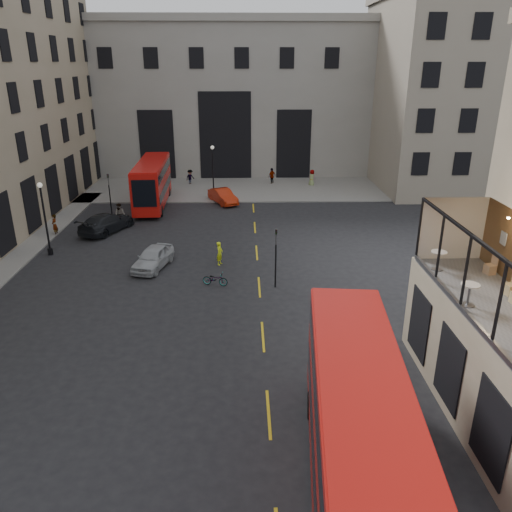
{
  "coord_description": "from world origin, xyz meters",
  "views": [
    {
      "loc": [
        -2.91,
        -16.19,
        13.06
      ],
      "look_at": [
        -2.26,
        9.64,
        3.0
      ],
      "focal_mm": 35.0,
      "sensor_mm": 36.0,
      "label": 1
    }
  ],
  "objects_px": {
    "cafe_table_far": "(438,258)",
    "cafe_chair_c": "(510,289)",
    "car_c": "(107,223)",
    "pedestrian_a": "(120,215)",
    "pedestrian_e": "(55,225)",
    "traffic_light_near": "(276,251)",
    "bus_far": "(152,181)",
    "street_lamp_b": "(213,175)",
    "car_b": "(223,196)",
    "bus_near": "(358,430)",
    "pedestrian_b": "(190,177)",
    "car_a": "(153,258)",
    "pedestrian_c": "(272,176)",
    "bicycle": "(215,279)",
    "traffic_light_far": "(109,189)",
    "street_lamp_a": "(46,223)",
    "cafe_table_mid": "(469,291)",
    "pedestrian_d": "(312,178)",
    "cafe_chair_d": "(490,269)",
    "cyclist": "(220,253)"
  },
  "relations": [
    {
      "from": "car_b",
      "to": "cafe_chair_c",
      "type": "distance_m",
      "value": 33.4
    },
    {
      "from": "traffic_light_near",
      "to": "bus_far",
      "type": "relative_size",
      "value": 0.35
    },
    {
      "from": "street_lamp_a",
      "to": "cafe_chair_d",
      "type": "xyz_separation_m",
      "value": [
        24.59,
        -14.81,
        2.44
      ]
    },
    {
      "from": "cafe_chair_c",
      "to": "traffic_light_far",
      "type": "bearing_deg",
      "value": 129.86
    },
    {
      "from": "pedestrian_e",
      "to": "cafe_table_far",
      "type": "relative_size",
      "value": 2.06
    },
    {
      "from": "traffic_light_near",
      "to": "pedestrian_a",
      "type": "xyz_separation_m",
      "value": [
        -12.47,
        12.9,
        -1.46
      ]
    },
    {
      "from": "pedestrian_b",
      "to": "pedestrian_e",
      "type": "distance_m",
      "value": 19.73
    },
    {
      "from": "car_a",
      "to": "cafe_chair_c",
      "type": "height_order",
      "value": "cafe_chair_c"
    },
    {
      "from": "pedestrian_a",
      "to": "cafe_chair_d",
      "type": "xyz_separation_m",
      "value": [
        21.06,
        -21.71,
        3.88
      ]
    },
    {
      "from": "pedestrian_d",
      "to": "cafe_chair_d",
      "type": "height_order",
      "value": "cafe_chair_d"
    },
    {
      "from": "pedestrian_b",
      "to": "pedestrian_e",
      "type": "height_order",
      "value": "pedestrian_b"
    },
    {
      "from": "car_a",
      "to": "car_c",
      "type": "relative_size",
      "value": 0.79
    },
    {
      "from": "cafe_chair_d",
      "to": "cafe_table_far",
      "type": "bearing_deg",
      "value": 166.03
    },
    {
      "from": "street_lamp_b",
      "to": "bus_near",
      "type": "bearing_deg",
      "value": -80.31
    },
    {
      "from": "pedestrian_b",
      "to": "pedestrian_c",
      "type": "xyz_separation_m",
      "value": [
        9.29,
        0.11,
        0.06
      ]
    },
    {
      "from": "pedestrian_b",
      "to": "cafe_chair_d",
      "type": "relative_size",
      "value": 2.22
    },
    {
      "from": "bus_near",
      "to": "street_lamp_a",
      "type": "bearing_deg",
      "value": 128.41
    },
    {
      "from": "traffic_light_far",
      "to": "car_c",
      "type": "distance_m",
      "value": 5.11
    },
    {
      "from": "pedestrian_e",
      "to": "bicycle",
      "type": "bearing_deg",
      "value": 53.92
    },
    {
      "from": "traffic_light_far",
      "to": "pedestrian_e",
      "type": "relative_size",
      "value": 2.19
    },
    {
      "from": "car_c",
      "to": "pedestrian_a",
      "type": "distance_m",
      "value": 1.84
    },
    {
      "from": "traffic_light_far",
      "to": "pedestrian_b",
      "type": "height_order",
      "value": "traffic_light_far"
    },
    {
      "from": "street_lamp_a",
      "to": "pedestrian_e",
      "type": "distance_m",
      "value": 4.81
    },
    {
      "from": "pedestrian_a",
      "to": "pedestrian_e",
      "type": "distance_m",
      "value": 5.3
    },
    {
      "from": "pedestrian_a",
      "to": "bus_near",
      "type": "bearing_deg",
      "value": -51.75
    },
    {
      "from": "traffic_light_near",
      "to": "pedestrian_c",
      "type": "height_order",
      "value": "traffic_light_near"
    },
    {
      "from": "cafe_chair_d",
      "to": "bus_near",
      "type": "bearing_deg",
      "value": -134.31
    },
    {
      "from": "street_lamp_b",
      "to": "pedestrian_c",
      "type": "bearing_deg",
      "value": 43.51
    },
    {
      "from": "cafe_table_far",
      "to": "car_a",
      "type": "bearing_deg",
      "value": 141.43
    },
    {
      "from": "traffic_light_near",
      "to": "pedestrian_b",
      "type": "height_order",
      "value": "traffic_light_near"
    },
    {
      "from": "car_b",
      "to": "cyclist",
      "type": "relative_size",
      "value": 2.63
    },
    {
      "from": "street_lamp_a",
      "to": "bus_far",
      "type": "xyz_separation_m",
      "value": [
        5.32,
        13.19,
        0.03
      ]
    },
    {
      "from": "bicycle",
      "to": "cafe_chair_c",
      "type": "relative_size",
      "value": 1.94
    },
    {
      "from": "pedestrian_c",
      "to": "bicycle",
      "type": "bearing_deg",
      "value": 35.12
    },
    {
      "from": "pedestrian_c",
      "to": "pedestrian_e",
      "type": "relative_size",
      "value": 1.08
    },
    {
      "from": "pedestrian_a",
      "to": "cafe_table_mid",
      "type": "relative_size",
      "value": 2.24
    },
    {
      "from": "cyclist",
      "to": "pedestrian_a",
      "type": "distance_m",
      "value": 12.68
    },
    {
      "from": "bus_near",
      "to": "cafe_chair_d",
      "type": "xyz_separation_m",
      "value": [
        7.09,
        7.27,
        2.21
      ]
    },
    {
      "from": "car_b",
      "to": "pedestrian_e",
      "type": "bearing_deg",
      "value": -170.85
    },
    {
      "from": "traffic_light_far",
      "to": "cafe_chair_d",
      "type": "distance_m",
      "value": 33.64
    },
    {
      "from": "bicycle",
      "to": "bus_far",
      "type": "bearing_deg",
      "value": 33.44
    },
    {
      "from": "pedestrian_a",
      "to": "cafe_table_far",
      "type": "height_order",
      "value": "cafe_table_far"
    },
    {
      "from": "pedestrian_b",
      "to": "bus_near",
      "type": "bearing_deg",
      "value": -122.87
    },
    {
      "from": "traffic_light_near",
      "to": "pedestrian_b",
      "type": "distance_m",
      "value": 29.05
    },
    {
      "from": "cyclist",
      "to": "pedestrian_b",
      "type": "bearing_deg",
      "value": 30.66
    },
    {
      "from": "street_lamp_b",
      "to": "bus_far",
      "type": "distance_m",
      "value": 6.34
    },
    {
      "from": "car_b",
      "to": "pedestrian_a",
      "type": "xyz_separation_m",
      "value": [
        -8.49,
        -6.99,
        0.25
      ]
    },
    {
      "from": "cafe_table_far",
      "to": "cafe_chair_c",
      "type": "height_order",
      "value": "cafe_table_far"
    },
    {
      "from": "bus_far",
      "to": "car_c",
      "type": "height_order",
      "value": "bus_far"
    },
    {
      "from": "traffic_light_near",
      "to": "car_b",
      "type": "xyz_separation_m",
      "value": [
        -3.98,
        19.89,
        -1.71
      ]
    }
  ]
}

